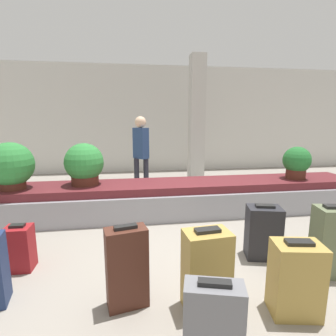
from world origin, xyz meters
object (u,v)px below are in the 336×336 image
object	(u,v)px
potted_plant_0	(11,166)
suitcase_7	(206,270)
suitcase_6	(328,241)
suitcase_0	(263,232)
pillar	(197,120)
potted_plant_2	(84,164)
suitcase_2	(296,279)
suitcase_4	(127,267)
suitcase_1	(213,326)
potted_plant_1	(297,162)
traveler_0	(141,149)
suitcase_5	(20,248)

from	to	relation	value
potted_plant_0	suitcase_7	bearing A→B (deg)	-43.37
suitcase_6	suitcase_0	bearing A→B (deg)	149.52
pillar	suitcase_0	distance (m)	4.19
suitcase_7	potted_plant_2	distance (m)	2.82
potted_plant_0	pillar	bearing A→B (deg)	34.41
suitcase_2	suitcase_6	size ratio (longest dim) A/B	0.86
potted_plant_0	suitcase_4	bearing A→B (deg)	-50.95
suitcase_6	potted_plant_2	distance (m)	3.52
pillar	potted_plant_2	size ratio (longest dim) A/B	4.65
suitcase_1	potted_plant_1	size ratio (longest dim) A/B	1.08
suitcase_0	potted_plant_1	distance (m)	2.21
suitcase_1	potted_plant_2	size ratio (longest dim) A/B	0.91
suitcase_6	suitcase_7	xyz separation A→B (m)	(-1.41, -0.30, -0.01)
traveler_0	potted_plant_1	bearing A→B (deg)	28.17
suitcase_4	suitcase_6	distance (m)	2.09
suitcase_1	suitcase_4	size ratio (longest dim) A/B	0.84
suitcase_0	suitcase_7	xyz separation A→B (m)	(-0.91, -0.73, 0.04)
suitcase_1	suitcase_0	bearing A→B (deg)	66.31
suitcase_1	suitcase_2	size ratio (longest dim) A/B	0.95
suitcase_5	suitcase_2	bearing A→B (deg)	-21.37
pillar	suitcase_5	xyz separation A→B (m)	(-2.95, -3.83, -1.35)
suitcase_5	suitcase_6	xyz separation A→B (m)	(3.24, -0.57, 0.12)
suitcase_2	traveler_0	size ratio (longest dim) A/B	0.39
suitcase_0	suitcase_6	world-z (taller)	suitcase_6
pillar	suitcase_1	size ratio (longest dim) A/B	5.09
suitcase_7	potted_plant_2	xyz separation A→B (m)	(-1.36, 2.42, 0.53)
pillar	potted_plant_0	bearing A→B (deg)	-145.59
pillar	potted_plant_2	bearing A→B (deg)	-137.31
suitcase_0	potted_plant_2	world-z (taller)	potted_plant_2
suitcase_7	traveler_0	size ratio (longest dim) A/B	0.44
suitcase_2	pillar	bearing A→B (deg)	95.76
suitcase_0	suitcase_4	world-z (taller)	suitcase_4
pillar	potted_plant_2	world-z (taller)	pillar
suitcase_1	potted_plant_2	distance (m)	3.26
potted_plant_0	suitcase_5	bearing A→B (deg)	-67.34
suitcase_7	potted_plant_1	size ratio (longest dim) A/B	1.26
suitcase_2	potted_plant_2	bearing A→B (deg)	139.14
suitcase_5	pillar	bearing A→B (deg)	53.48
suitcase_4	potted_plant_0	distance (m)	2.82
suitcase_1	suitcase_6	distance (m)	1.74
pillar	suitcase_7	xyz separation A→B (m)	(-1.12, -4.71, -1.25)
suitcase_0	potted_plant_0	size ratio (longest dim) A/B	0.89
suitcase_0	potted_plant_2	bearing A→B (deg)	156.81
suitcase_5	traveler_0	xyz separation A→B (m)	(1.45, 2.66, 0.75)
potted_plant_2	suitcase_7	bearing A→B (deg)	-60.72
suitcase_2	suitcase_7	size ratio (longest dim) A/B	0.90
suitcase_5	suitcase_7	distance (m)	2.03
suitcase_7	potted_plant_1	world-z (taller)	potted_plant_1
suitcase_6	potted_plant_2	xyz separation A→B (m)	(-2.76, 2.12, 0.52)
suitcase_2	potted_plant_1	xyz separation A→B (m)	(1.65, 2.48, 0.54)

